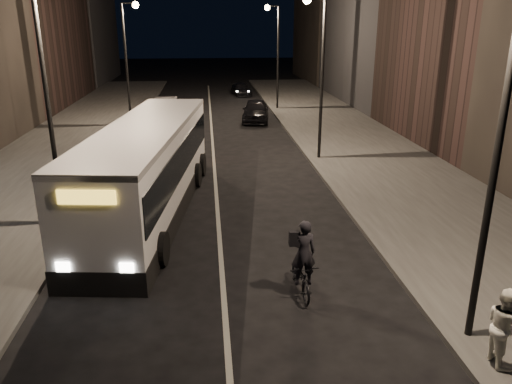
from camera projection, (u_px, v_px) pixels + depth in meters
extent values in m
plane|color=black|center=(222.00, 270.00, 14.91)|extent=(180.00, 180.00, 0.00)
cube|color=#393936|center=(360.00, 148.00, 28.85)|extent=(7.00, 70.00, 0.16)
cube|color=#393936|center=(58.00, 156.00, 27.26)|extent=(7.00, 70.00, 0.16)
cylinder|color=black|center=(495.00, 169.00, 10.32)|extent=(0.16, 0.16, 8.00)
cylinder|color=black|center=(322.00, 81.00, 25.37)|extent=(0.16, 0.16, 8.00)
cylinder|color=black|center=(278.00, 59.00, 40.43)|extent=(0.16, 0.16, 8.00)
cube|color=black|center=(273.00, 6.00, 39.08)|extent=(0.90, 0.08, 0.08)
sphere|color=#FFD18C|center=(267.00, 7.00, 39.07)|extent=(0.44, 0.44, 0.44)
cylinder|color=black|center=(49.00, 112.00, 16.80)|extent=(0.16, 0.16, 8.00)
cylinder|color=black|center=(127.00, 66.00, 33.73)|extent=(0.16, 0.16, 8.00)
cube|color=black|center=(128.00, 3.00, 32.47)|extent=(0.90, 0.08, 0.08)
sphere|color=#FFD18C|center=(136.00, 5.00, 32.55)|extent=(0.44, 0.44, 0.44)
cube|color=white|center=(148.00, 170.00, 18.95)|extent=(4.23, 12.98, 3.40)
cube|color=black|center=(147.00, 158.00, 18.79)|extent=(4.26, 12.57, 1.22)
cube|color=white|center=(145.00, 127.00, 18.41)|extent=(4.25, 12.99, 0.19)
cube|color=gold|center=(87.00, 197.00, 12.54)|extent=(1.49, 0.31, 0.37)
cylinder|color=black|center=(74.00, 248.00, 15.14)|extent=(0.50, 1.10, 1.06)
cylinder|color=black|center=(161.00, 249.00, 15.08)|extent=(0.50, 1.10, 1.06)
cylinder|color=black|center=(142.00, 169.00, 23.18)|extent=(0.50, 1.10, 1.06)
cylinder|color=black|center=(199.00, 170.00, 23.12)|extent=(0.50, 1.10, 1.06)
imported|color=black|center=(301.00, 276.00, 13.55)|extent=(0.76, 1.94, 1.00)
imported|color=black|center=(303.00, 253.00, 13.11)|extent=(0.69, 0.47, 1.83)
imported|color=white|center=(505.00, 326.00, 10.41)|extent=(0.70, 0.87, 1.74)
imported|color=black|center=(256.00, 111.00, 36.74)|extent=(2.47, 4.86, 1.59)
imported|color=#353537|center=(167.00, 106.00, 38.80)|extent=(1.78, 4.79, 1.56)
imported|color=black|center=(241.00, 89.00, 49.80)|extent=(2.13, 4.14, 1.15)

